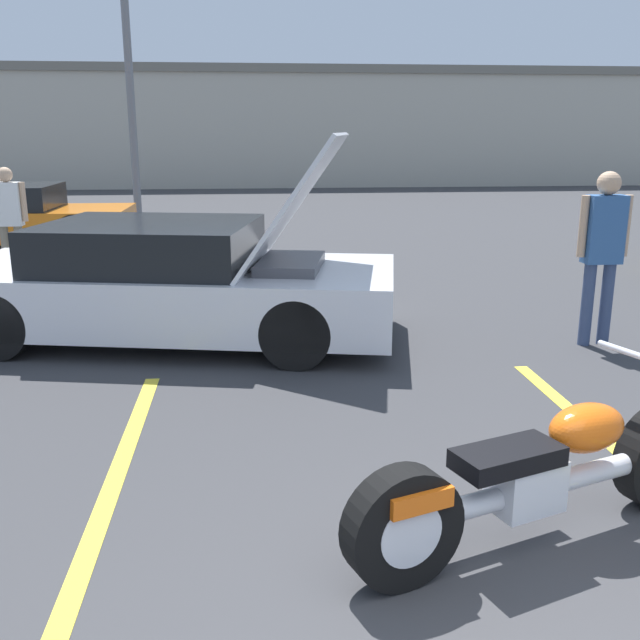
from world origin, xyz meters
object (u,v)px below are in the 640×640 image
show_car_hood_open (171,282)px  light_pole (129,21)px  spectator_by_show_car (9,214)px  motorcycle (544,476)px  parked_car_left_row (13,218)px  spectator_near_motorcycle (603,244)px

show_car_hood_open → light_pole: bearing=111.1°
spectator_by_show_car → motorcycle: bearing=-56.4°
light_pole → parked_car_left_row: 5.84m
show_car_hood_open → parked_car_left_row: 7.10m
spectator_near_motorcycle → light_pole: bearing=119.1°
motorcycle → show_car_hood_open: (-2.32, 4.08, 0.23)m
show_car_hood_open → spectator_near_motorcycle: (4.29, -0.67, 0.44)m
light_pole → show_car_hood_open: (1.73, -10.17, -3.87)m
motorcycle → spectator_near_motorcycle: size_ratio=1.30×
light_pole → spectator_by_show_car: light_pole is taller
light_pole → spectator_by_show_car: 7.73m
light_pole → show_car_hood_open: bearing=-80.3°
motorcycle → parked_car_left_row: size_ratio=0.55×
parked_car_left_row → show_car_hood_open: bearing=-60.0°
spectator_near_motorcycle → spectator_by_show_car: 7.98m
show_car_hood_open → spectator_by_show_car: show_car_hood_open is taller
spectator_by_show_car → light_pole: bearing=82.7°
show_car_hood_open → spectator_near_motorcycle: 4.37m
spectator_near_motorcycle → spectator_by_show_car: size_ratio=1.08×
light_pole → show_car_hood_open: size_ratio=1.67×
parked_car_left_row → spectator_near_motorcycle: spectator_near_motorcycle is taller
spectator_near_motorcycle → spectator_by_show_car: bearing=149.8°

